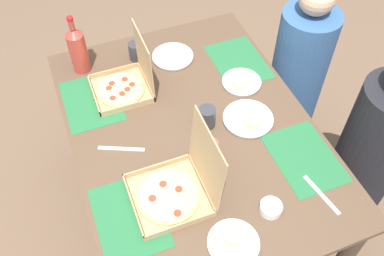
% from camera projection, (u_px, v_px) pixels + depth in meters
% --- Properties ---
extents(ground_plane, '(6.00, 6.00, 0.00)m').
position_uv_depth(ground_plane, '(192.00, 209.00, 2.56)').
color(ground_plane, brown).
extents(dining_table, '(1.50, 1.10, 0.78)m').
position_uv_depth(dining_table, '(192.00, 142.00, 2.04)').
color(dining_table, '#3F3328').
rests_on(dining_table, ground_plane).
extents(placemat_near_left, '(0.36, 0.26, 0.00)m').
position_uv_depth(placemat_near_left, '(91.00, 101.00, 2.07)').
color(placemat_near_left, '#236638').
rests_on(placemat_near_left, dining_table).
extents(placemat_near_right, '(0.36, 0.26, 0.00)m').
position_uv_depth(placemat_near_right, '(129.00, 217.00, 1.67)').
color(placemat_near_right, '#236638').
rests_on(placemat_near_right, dining_table).
extents(placemat_far_left, '(0.36, 0.26, 0.00)m').
position_uv_depth(placemat_far_left, '(239.00, 62.00, 2.25)').
color(placemat_far_left, '#236638').
rests_on(placemat_far_left, dining_table).
extents(placemat_far_right, '(0.36, 0.26, 0.00)m').
position_uv_depth(placemat_far_right, '(304.00, 158.00, 1.85)').
color(placemat_far_right, '#236638').
rests_on(placemat_far_right, dining_table).
extents(pizza_box_edge_far, '(0.30, 0.33, 0.34)m').
position_uv_depth(pizza_box_edge_far, '(177.00, 188.00, 1.70)').
color(pizza_box_edge_far, tan).
rests_on(pizza_box_edge_far, dining_table).
extents(pizza_box_corner_right, '(0.27, 0.28, 0.31)m').
position_uv_depth(pizza_box_corner_right, '(126.00, 83.00, 2.08)').
color(pizza_box_corner_right, tan).
rests_on(pizza_box_corner_right, dining_table).
extents(plate_far_right, '(0.24, 0.24, 0.03)m').
position_uv_depth(plate_far_right, '(248.00, 119.00, 1.98)').
color(plate_far_right, white).
rests_on(plate_far_right, dining_table).
extents(plate_middle, '(0.20, 0.20, 0.03)m').
position_uv_depth(plate_middle, '(241.00, 82.00, 2.14)').
color(plate_middle, white).
rests_on(plate_middle, dining_table).
extents(plate_near_right, '(0.22, 0.22, 0.02)m').
position_uv_depth(plate_near_right, '(173.00, 57.00, 2.26)').
color(plate_near_right, white).
rests_on(plate_near_right, dining_table).
extents(plate_far_left, '(0.20, 0.20, 0.03)m').
position_uv_depth(plate_far_left, '(233.00, 243.00, 1.59)').
color(plate_far_left, white).
rests_on(plate_far_left, dining_table).
extents(soda_bottle, '(0.09, 0.09, 0.32)m').
position_uv_depth(soda_bottle, '(78.00, 49.00, 2.11)').
color(soda_bottle, '#B2382D').
rests_on(soda_bottle, dining_table).
extents(cup_spare, '(0.08, 0.08, 0.10)m').
position_uv_depth(cup_spare, '(207.00, 117.00, 1.93)').
color(cup_spare, '#333338').
rests_on(cup_spare, dining_table).
extents(cup_red, '(0.08, 0.08, 0.10)m').
position_uv_depth(cup_red, '(136.00, 51.00, 2.23)').
color(cup_red, '#333338').
rests_on(cup_red, dining_table).
extents(cup_clear_left, '(0.07, 0.07, 0.09)m').
position_uv_depth(cup_clear_left, '(210.00, 150.00, 1.82)').
color(cup_clear_left, '#BF4742').
rests_on(cup_clear_left, dining_table).
extents(condiment_bowl, '(0.09, 0.09, 0.04)m').
position_uv_depth(condiment_bowl, '(271.00, 208.00, 1.67)').
color(condiment_bowl, white).
rests_on(condiment_bowl, dining_table).
extents(knife_by_near_left, '(0.21, 0.05, 0.00)m').
position_uv_depth(knife_by_near_left, '(321.00, 195.00, 1.73)').
color(knife_by_near_left, '#B7B7BC').
rests_on(knife_by_near_left, dining_table).
extents(knife_by_far_left, '(0.10, 0.20, 0.00)m').
position_uv_depth(knife_by_far_left, '(121.00, 148.00, 1.88)').
color(knife_by_far_left, '#B7B7BC').
rests_on(knife_by_far_left, dining_table).
extents(diner_left_seat, '(0.32, 0.32, 1.17)m').
position_uv_depth(diner_left_seat, '(297.00, 77.00, 2.54)').
color(diner_left_seat, '#33598C').
rests_on(diner_left_seat, ground_plane).
extents(diner_right_seat, '(0.32, 0.32, 1.23)m').
position_uv_depth(diner_right_seat, '(367.00, 159.00, 2.12)').
color(diner_right_seat, black).
rests_on(diner_right_seat, ground_plane).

